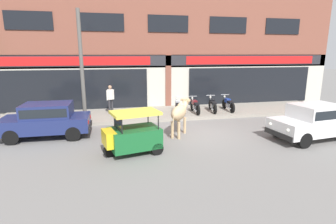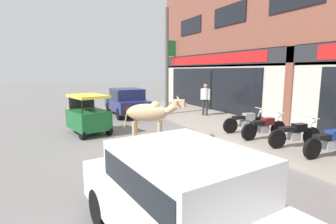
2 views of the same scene
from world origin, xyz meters
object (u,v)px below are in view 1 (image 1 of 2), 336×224
(motorcycle_2, at_px, (213,105))
(car_0, at_px, (315,120))
(cow, at_px, (180,113))
(motorcycle_1, at_px, (195,106))
(motorcycle_0, at_px, (178,106))
(utility_pole, at_px, (82,67))
(car_1, at_px, (47,119))
(auto_rickshaw, at_px, (132,135))
(motorcycle_3, at_px, (228,104))
(pedestrian, at_px, (110,96))

(motorcycle_2, bearing_deg, car_0, -65.12)
(cow, height_order, motorcycle_1, cow)
(motorcycle_0, xyz_separation_m, utility_pole, (-4.95, -0.87, 2.29))
(car_1, height_order, utility_pole, utility_pole)
(motorcycle_1, distance_m, motorcycle_2, 1.11)
(car_0, xyz_separation_m, auto_rickshaw, (-7.45, -0.04, -0.15))
(cow, relative_size, auto_rickshaw, 0.89)
(car_1, bearing_deg, utility_pole, 52.31)
(motorcycle_3, bearing_deg, motorcycle_2, -176.62)
(utility_pole, bearing_deg, auto_rickshaw, -65.13)
(pedestrian, bearing_deg, car_0, -35.45)
(auto_rickshaw, relative_size, motorcycle_2, 1.18)
(motorcycle_1, bearing_deg, cow, -117.82)
(car_1, xyz_separation_m, motorcycle_0, (6.31, 2.63, -0.27))
(auto_rickshaw, distance_m, utility_pole, 5.25)
(motorcycle_0, bearing_deg, motorcycle_2, 0.55)
(cow, relative_size, motorcycle_0, 1.05)
(car_0, bearing_deg, motorcycle_3, 104.86)
(motorcycle_2, bearing_deg, motorcycle_3, 3.38)
(cow, bearing_deg, utility_pole, 147.90)
(auto_rickshaw, height_order, motorcycle_0, auto_rickshaw)
(auto_rickshaw, relative_size, motorcycle_1, 1.18)
(car_1, xyz_separation_m, motorcycle_1, (7.32, 2.54, -0.27))
(car_0, distance_m, motorcycle_0, 6.86)
(car_1, height_order, auto_rickshaw, auto_rickshaw)
(car_0, xyz_separation_m, pedestrian, (-8.21, 5.84, 0.33))
(motorcycle_0, distance_m, motorcycle_1, 1.01)
(car_1, relative_size, auto_rickshaw, 1.70)
(motorcycle_3, bearing_deg, auto_rickshaw, -138.91)
(motorcycle_1, relative_size, pedestrian, 1.13)
(motorcycle_0, distance_m, pedestrian, 3.81)
(motorcycle_2, height_order, motorcycle_3, same)
(motorcycle_1, bearing_deg, car_0, -55.32)
(auto_rickshaw, xyz_separation_m, motorcycle_0, (2.94, 5.20, -0.11))
(motorcycle_3, bearing_deg, car_1, -163.98)
(motorcycle_2, relative_size, motorcycle_3, 1.00)
(car_1, relative_size, utility_pole, 0.68)
(car_0, distance_m, motorcycle_2, 5.72)
(car_1, bearing_deg, motorcycle_1, 19.12)
(motorcycle_1, height_order, motorcycle_2, same)
(cow, bearing_deg, motorcycle_1, 62.18)
(motorcycle_3, relative_size, pedestrian, 1.13)
(cow, xyz_separation_m, motorcycle_2, (2.89, 3.50, -0.46))
(cow, relative_size, pedestrian, 1.19)
(car_0, distance_m, utility_pole, 10.58)
(auto_rickshaw, bearing_deg, car_0, 0.34)
(motorcycle_1, height_order, motorcycle_3, same)
(motorcycle_0, height_order, motorcycle_1, same)
(utility_pole, bearing_deg, motorcycle_1, 7.42)
(motorcycle_2, distance_m, motorcycle_3, 1.01)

